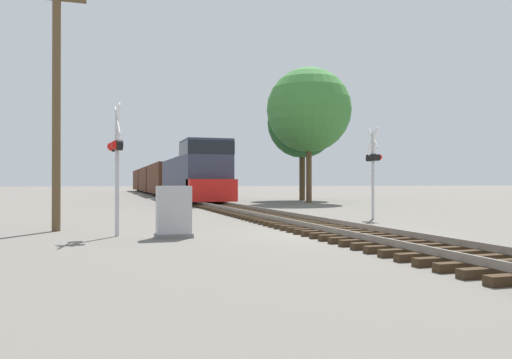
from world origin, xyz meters
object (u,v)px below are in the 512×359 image
Objects in this scene: tree_mid_background at (302,123)px; relay_cabinet at (174,212)px; crossing_signal_near at (116,155)px; tree_far_right at (309,110)px; freight_train at (160,179)px; crossing_signal_far at (374,162)px; utility_pole at (56,101)px.

relay_cabinet is at bearing -119.07° from tree_mid_background.
tree_far_right is at bearing 136.56° from crossing_signal_near.
relay_cabinet is (1.54, -0.83, -1.62)m from crossing_signal_near.
crossing_signal_far is (4.15, -44.63, 0.46)m from freight_train.
utility_pole is at bearing -127.48° from tree_mid_background.
utility_pole is at bearing -147.80° from crossing_signal_near.
crossing_signal_far is 2.67× the size of relay_cabinet.
crossing_signal_near is 0.98× the size of crossing_signal_far.
crossing_signal_far is 0.38× the size of tree_far_right.
crossing_signal_near is 3.33m from utility_pole.
utility_pole is (-1.79, 2.14, 1.82)m from crossing_signal_near.
relay_cabinet is 5.63m from utility_pole.
crossing_signal_near is at bearing 151.69° from relay_cabinet.
tree_far_right is (16.37, 18.05, 2.91)m from utility_pole.
freight_train is at bearing 113.64° from tree_mid_background.
crossing_signal_near is 2.62× the size of relay_cabinet.
crossing_signal_far reaches higher than crossing_signal_near.
utility_pole is 29.86m from tree_mid_background.
tree_mid_background is at bearing 60.93° from relay_cabinet.
freight_train is 44.82m from crossing_signal_far.
tree_mid_background is (9.92, -22.66, 4.80)m from freight_train.
tree_far_right is 5.83m from tree_mid_background.
relay_cabinet is (-9.01, -4.61, -1.69)m from crossing_signal_far.
tree_far_right reaches higher than tree_mid_background.
crossing_signal_far is at bearing 102.14° from crossing_signal_near.
tree_mid_background is at bearing 72.71° from tree_far_right.
tree_mid_background reaches higher than crossing_signal_far.
utility_pole is (-3.32, 2.97, 3.44)m from relay_cabinet.
crossing_signal_far is at bearing 27.11° from relay_cabinet.
tree_far_right is at bearing -10.52° from crossing_signal_far.
freight_train is at bearing 106.18° from tree_far_right.
freight_train is 6.72× the size of tree_mid_background.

